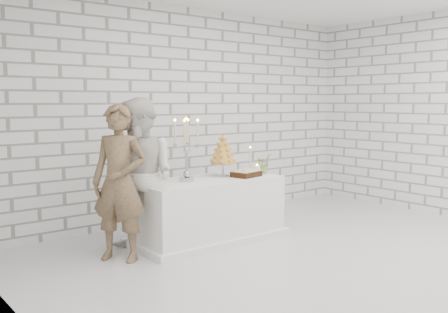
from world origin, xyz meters
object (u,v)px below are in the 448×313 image
croquembouche (223,155)px  groom (119,183)px  candelabra (186,149)px  cake_table (209,209)px  bride (141,177)px

croquembouche → groom: bearing=-174.9°
candelabra → cake_table: bearing=-4.9°
cake_table → croquembouche: (0.29, 0.09, 0.64)m
bride → croquembouche: bearing=80.3°
groom → bride: 0.28m
bride → candelabra: 0.68m
groom → candelabra: 0.95m
bride → croquembouche: bride is taller
groom → croquembouche: 1.51m
bride → croquembouche: 1.23m
cake_table → candelabra: candelabra is taller
candelabra → groom: bearing=-175.7°
candelabra → bride: bearing=-177.4°
cake_table → croquembouche: bearing=17.3°
groom → croquembouche: groom is taller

